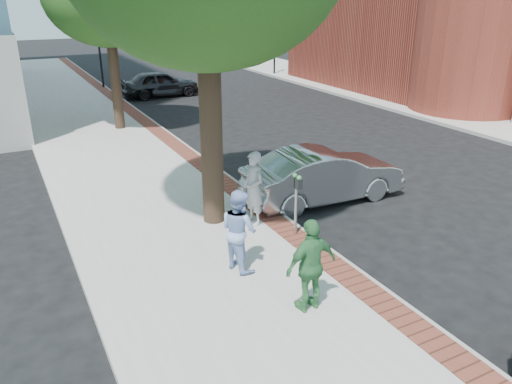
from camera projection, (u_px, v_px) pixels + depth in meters
ground at (273, 253)px, 11.04m from camera, size 120.00×120.00×0.00m
sidewalk at (119, 160)px, 16.94m from camera, size 5.00×60.00×0.15m
brick_strip at (181, 149)px, 17.86m from camera, size 0.60×60.00×0.01m
curb at (190, 149)px, 18.04m from camera, size 0.10×60.00×0.15m
sidewalk_far at (455, 111)px, 23.83m from camera, size 5.00×60.00×0.15m
signal_near at (99, 50)px, 28.68m from camera, size 0.70×0.15×3.80m
signal_far at (275, 42)px, 33.67m from camera, size 0.70×0.15×3.80m
parking_meter at (296, 192)px, 11.16m from camera, size 0.12×0.32×1.47m
person_gray at (254, 189)px, 11.78m from camera, size 0.51×0.70×1.79m
person_officer at (239, 230)px, 9.86m from camera, size 0.80×0.94×1.68m
person_green at (311, 265)px, 8.54m from camera, size 1.03×0.48×1.72m
sedan_silver at (323, 175)px, 13.56m from camera, size 4.48×1.66×1.47m
bg_car at (160, 84)px, 27.30m from camera, size 4.18×1.70×1.42m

